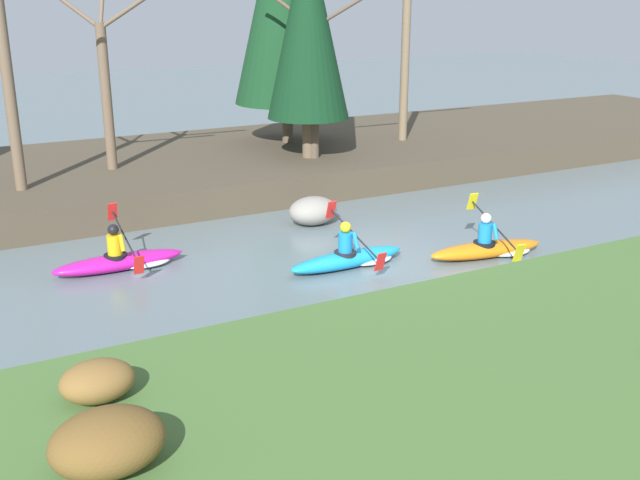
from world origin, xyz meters
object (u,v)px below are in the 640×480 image
Objects in this scene: kayaker_trailing at (124,260)px; boulder_midstream at (313,211)px; kayaker_lead at (491,248)px; kayaker_middle at (352,257)px.

kayaker_trailing is 5.06m from boulder_midstream.
kayaker_lead is 2.24× the size of boulder_midstream.
kayaker_middle is 2.23× the size of boulder_midstream.
kayaker_lead is 4.59m from boulder_midstream.
kayaker_middle is 4.78m from kayaker_trailing.
kayaker_lead is 7.88m from kayaker_trailing.
kayaker_middle is 3.13m from boulder_midstream.
kayaker_trailing is (-7.29, 2.99, 0.00)m from kayaker_lead.
boulder_midstream is (-2.33, 3.96, 0.15)m from kayaker_lead.
kayaker_trailing reaches higher than boulder_midstream.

